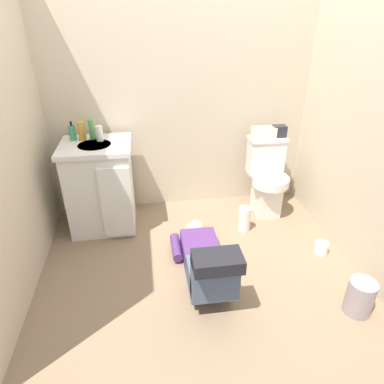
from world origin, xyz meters
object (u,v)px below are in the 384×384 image
object	(u,v)px
person_plumber	(205,261)
paper_towel_roll	(244,219)
toiletry_bag	(279,131)
soap_dispenser	(72,133)
toilet_paper_roll	(321,248)
bottle_amber	(82,131)
toilet	(267,177)
vanity_cabinet	(101,186)
bottle_green	(92,130)
faucet	(95,133)
tissue_box	(264,132)
bottle_white	(99,133)
trash_can	(360,297)

from	to	relation	value
person_plumber	paper_towel_roll	bearing A→B (deg)	51.22
toiletry_bag	soap_dispenser	world-z (taller)	soap_dispenser
toiletry_bag	toilet_paper_roll	size ratio (longest dim) A/B	1.13
soap_dispenser	toilet_paper_roll	bearing A→B (deg)	-21.99
soap_dispenser	bottle_amber	distance (m)	0.08
toilet	vanity_cabinet	bearing A→B (deg)	-178.25
toilet	bottle_amber	distance (m)	1.78
vanity_cabinet	bottle_green	world-z (taller)	bottle_green
faucet	tissue_box	size ratio (longest dim) A/B	0.45
bottle_amber	toilet_paper_roll	world-z (taller)	bottle_amber
tissue_box	soap_dispenser	bearing A→B (deg)	-179.58
bottle_green	paper_towel_roll	distance (m)	1.58
person_plumber	bottle_green	bearing A→B (deg)	130.06
faucet	toiletry_bag	bearing A→B (deg)	-0.24
toilet	toilet_paper_roll	size ratio (longest dim) A/B	6.82
faucet	bottle_white	distance (m)	0.09
vanity_cabinet	trash_can	xyz separation A→B (m)	(1.78, -1.32, -0.29)
faucet	tissue_box	xyz separation A→B (m)	(1.54, -0.01, -0.07)
bottle_green	vanity_cabinet	bearing A→B (deg)	-76.63
paper_towel_roll	tissue_box	bearing A→B (deg)	58.12
faucet	toiletry_bag	xyz separation A→B (m)	(1.69, -0.01, -0.06)
tissue_box	toiletry_bag	world-z (taller)	toiletry_bag
toilet	bottle_white	distance (m)	1.63
toiletry_bag	bottle_green	distance (m)	1.72
soap_dispenser	bottle_white	distance (m)	0.24
tissue_box	toiletry_bag	size ratio (longest dim) A/B	1.77
vanity_cabinet	faucet	world-z (taller)	faucet
soap_dispenser	tissue_box	bearing A→B (deg)	0.42
person_plumber	toilet_paper_roll	xyz separation A→B (m)	(1.03, 0.17, -0.13)
toilet	toilet_paper_roll	xyz separation A→B (m)	(0.26, -0.74, -0.32)
trash_can	paper_towel_roll	size ratio (longest dim) A/B	1.10
toilet	vanity_cabinet	world-z (taller)	vanity_cabinet
person_plumber	toiletry_bag	world-z (taller)	toiletry_bag
tissue_box	vanity_cabinet	bearing A→B (deg)	-174.84
bottle_white	paper_towel_roll	xyz separation A→B (m)	(1.24, -0.34, -0.77)
person_plumber	paper_towel_roll	world-z (taller)	person_plumber
bottle_green	paper_towel_roll	xyz separation A→B (m)	(1.31, -0.40, -0.79)
tissue_box	trash_can	bearing A→B (deg)	-80.64
bottle_green	trash_can	xyz separation A→B (m)	(1.81, -1.45, -0.78)
vanity_cabinet	trash_can	world-z (taller)	vanity_cabinet
tissue_box	soap_dispenser	size ratio (longest dim) A/B	1.33
bottle_amber	bottle_white	size ratio (longest dim) A/B	1.22
toilet	person_plumber	bearing A→B (deg)	-130.40
person_plumber	paper_towel_roll	distance (m)	0.76
faucet	tissue_box	bearing A→B (deg)	-0.27
tissue_box	person_plumber	bearing A→B (deg)	-126.11
vanity_cabinet	soap_dispenser	xyz separation A→B (m)	(-0.19, 0.13, 0.47)
soap_dispenser	bottle_green	world-z (taller)	bottle_green
bottle_green	toiletry_bag	bearing A→B (deg)	0.41
bottle_green	bottle_white	world-z (taller)	bottle_green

